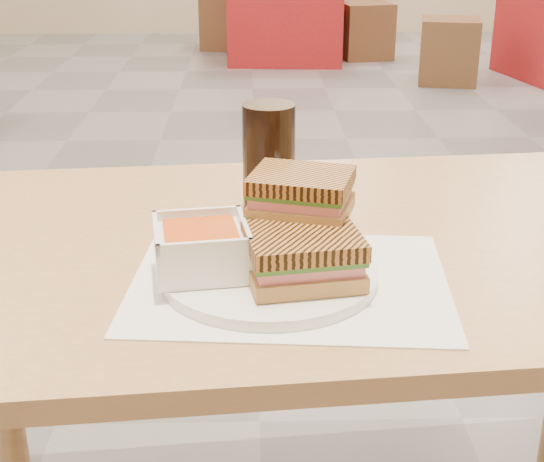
{
  "coord_description": "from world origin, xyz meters",
  "views": [
    {
      "loc": [
        -0.01,
        -2.85,
        1.18
      ],
      "look_at": [
        0.01,
        -2.0,
        0.82
      ],
      "focal_mm": 52.04,
      "sensor_mm": 36.0,
      "label": 1
    }
  ],
  "objects_px": {
    "soup_bowl": "(201,249)",
    "bg_chair_1l": "(449,51)",
    "bg_table_2": "(287,10)",
    "bg_chair_2r": "(365,31)",
    "main_table": "(329,310)",
    "plate": "(269,274)",
    "panini_lower": "(303,256)",
    "bg_chair_2l": "(228,21)",
    "cola_glass": "(269,160)"
  },
  "relations": [
    {
      "from": "cola_glass",
      "to": "bg_chair_2r",
      "type": "distance_m",
      "value": 5.51
    },
    {
      "from": "bg_chair_2l",
      "to": "soup_bowl",
      "type": "bearing_deg",
      "value": -88.81
    },
    {
      "from": "cola_glass",
      "to": "bg_table_2",
      "type": "xyz_separation_m",
      "value": [
        0.27,
        5.37,
        -0.44
      ]
    },
    {
      "from": "soup_bowl",
      "to": "bg_table_2",
      "type": "distance_m",
      "value": 5.63
    },
    {
      "from": "plate",
      "to": "soup_bowl",
      "type": "bearing_deg",
      "value": -179.75
    },
    {
      "from": "plate",
      "to": "bg_chair_1l",
      "type": "relative_size",
      "value": 0.57
    },
    {
      "from": "main_table",
      "to": "bg_chair_2l",
      "type": "height_order",
      "value": "main_table"
    },
    {
      "from": "main_table",
      "to": "bg_chair_2l",
      "type": "distance_m",
      "value": 6.02
    },
    {
      "from": "bg_table_2",
      "to": "panini_lower",
      "type": "bearing_deg",
      "value": -92.4
    },
    {
      "from": "bg_table_2",
      "to": "bg_chair_2l",
      "type": "distance_m",
      "value": 0.73
    },
    {
      "from": "main_table",
      "to": "panini_lower",
      "type": "relative_size",
      "value": 8.59
    },
    {
      "from": "plate",
      "to": "bg_table_2",
      "type": "distance_m",
      "value": 5.62
    },
    {
      "from": "bg_table_2",
      "to": "bg_chair_1l",
      "type": "distance_m",
      "value": 1.46
    },
    {
      "from": "bg_chair_1l",
      "to": "bg_chair_2r",
      "type": "xyz_separation_m",
      "value": [
        -0.46,
        0.98,
        -0.0
      ]
    },
    {
      "from": "panini_lower",
      "to": "cola_glass",
      "type": "relative_size",
      "value": 0.89
    },
    {
      "from": "soup_bowl",
      "to": "panini_lower",
      "type": "relative_size",
      "value": 0.86
    },
    {
      "from": "cola_glass",
      "to": "bg_chair_1l",
      "type": "distance_m",
      "value": 4.67
    },
    {
      "from": "main_table",
      "to": "panini_lower",
      "type": "height_order",
      "value": "panini_lower"
    },
    {
      "from": "cola_glass",
      "to": "bg_chair_1l",
      "type": "bearing_deg",
      "value": 72.89
    },
    {
      "from": "soup_bowl",
      "to": "cola_glass",
      "type": "xyz_separation_m",
      "value": [
        0.09,
        0.23,
        0.04
      ]
    },
    {
      "from": "plate",
      "to": "bg_chair_2r",
      "type": "bearing_deg",
      "value": 80.81
    },
    {
      "from": "cola_glass",
      "to": "bg_chair_2r",
      "type": "relative_size",
      "value": 0.36
    },
    {
      "from": "soup_bowl",
      "to": "panini_lower",
      "type": "xyz_separation_m",
      "value": [
        0.12,
        -0.03,
        0.0
      ]
    },
    {
      "from": "panini_lower",
      "to": "cola_glass",
      "type": "bearing_deg",
      "value": 97.37
    },
    {
      "from": "soup_bowl",
      "to": "bg_chair_2l",
      "type": "distance_m",
      "value": 6.16
    },
    {
      "from": "bg_table_2",
      "to": "cola_glass",
      "type": "bearing_deg",
      "value": -92.88
    },
    {
      "from": "soup_bowl",
      "to": "bg_chair_1l",
      "type": "bearing_deg",
      "value": 72.72
    },
    {
      "from": "soup_bowl",
      "to": "bg_table_2",
      "type": "relative_size",
      "value": 0.13
    },
    {
      "from": "soup_bowl",
      "to": "bg_chair_2l",
      "type": "relative_size",
      "value": 0.26
    },
    {
      "from": "bg_chair_1l",
      "to": "bg_chair_2r",
      "type": "bearing_deg",
      "value": 115.05
    },
    {
      "from": "cola_glass",
      "to": "bg_chair_2l",
      "type": "height_order",
      "value": "cola_glass"
    },
    {
      "from": "panini_lower",
      "to": "bg_chair_1l",
      "type": "bearing_deg",
      "value": 74.17
    },
    {
      "from": "bg_chair_2l",
      "to": "bg_chair_2r",
      "type": "relative_size",
      "value": 1.06
    },
    {
      "from": "plate",
      "to": "bg_chair_2l",
      "type": "bearing_deg",
      "value": 91.95
    },
    {
      "from": "bg_chair_2r",
      "to": "bg_chair_2l",
      "type": "bearing_deg",
      "value": 155.98
    },
    {
      "from": "bg_table_2",
      "to": "bg_chair_2r",
      "type": "distance_m",
      "value": 0.66
    },
    {
      "from": "main_table",
      "to": "bg_table_2",
      "type": "height_order",
      "value": "bg_table_2"
    },
    {
      "from": "bg_table_2",
      "to": "bg_chair_2r",
      "type": "relative_size",
      "value": 2.05
    },
    {
      "from": "soup_bowl",
      "to": "bg_chair_1l",
      "type": "distance_m",
      "value": 4.91
    },
    {
      "from": "cola_glass",
      "to": "bg_table_2",
      "type": "height_order",
      "value": "cola_glass"
    },
    {
      "from": "main_table",
      "to": "bg_chair_2r",
      "type": "bearing_deg",
      "value": 81.49
    },
    {
      "from": "bg_table_2",
      "to": "bg_chair_2r",
      "type": "bearing_deg",
      "value": 2.6
    },
    {
      "from": "plate",
      "to": "panini_lower",
      "type": "bearing_deg",
      "value": -37.82
    },
    {
      "from": "plate",
      "to": "bg_table_2",
      "type": "bearing_deg",
      "value": 87.19
    },
    {
      "from": "bg_chair_2l",
      "to": "bg_chair_1l",
      "type": "bearing_deg",
      "value": -43.1
    },
    {
      "from": "main_table",
      "to": "panini_lower",
      "type": "distance_m",
      "value": 0.23
    },
    {
      "from": "main_table",
      "to": "plate",
      "type": "relative_size",
      "value": 4.76
    },
    {
      "from": "bg_table_2",
      "to": "plate",
      "type": "bearing_deg",
      "value": -92.81
    },
    {
      "from": "cola_glass",
      "to": "bg_chair_2l",
      "type": "xyz_separation_m",
      "value": [
        -0.21,
        5.9,
        -0.6
      ]
    },
    {
      "from": "main_table",
      "to": "bg_chair_1l",
      "type": "distance_m",
      "value": 4.72
    }
  ]
}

